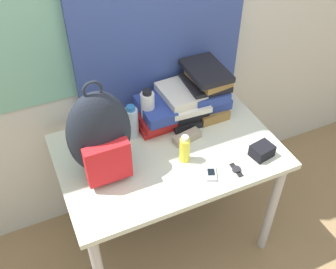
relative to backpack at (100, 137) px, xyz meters
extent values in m
cube|color=beige|center=(0.33, 0.45, 0.29)|extent=(6.00, 0.05, 2.50)
cube|color=#75B299|center=(-0.11, 0.42, 0.34)|extent=(1.10, 0.01, 0.80)
cube|color=#384C93|center=(0.46, 0.39, 0.29)|extent=(0.93, 0.04, 2.50)
cube|color=beige|center=(0.33, 0.01, -0.23)|extent=(1.09, 0.72, 0.03)
cylinder|color=#B2B2B7|center=(0.82, -0.30, -0.60)|extent=(0.05, 0.05, 0.71)
cylinder|color=#B2B2B7|center=(-0.16, 0.31, -0.60)|extent=(0.05, 0.05, 0.71)
cylinder|color=#B2B2B7|center=(0.82, 0.31, -0.60)|extent=(0.05, 0.05, 0.71)
ellipsoid|color=#1E232D|center=(0.00, 0.01, 0.01)|extent=(0.29, 0.16, 0.44)
cube|color=red|center=(0.00, -0.09, -0.08)|extent=(0.20, 0.06, 0.20)
torus|color=#1E232D|center=(0.00, 0.01, 0.24)|extent=(0.08, 0.01, 0.08)
cube|color=red|center=(0.34, 0.22, -0.20)|extent=(0.20, 0.22, 0.04)
cube|color=red|center=(0.33, 0.21, -0.16)|extent=(0.19, 0.24, 0.04)
cube|color=navy|center=(0.35, 0.21, -0.11)|extent=(0.15, 0.25, 0.06)
cube|color=black|center=(0.51, 0.21, -0.20)|extent=(0.19, 0.26, 0.04)
cube|color=black|center=(0.51, 0.21, -0.15)|extent=(0.23, 0.23, 0.06)
cube|color=silver|center=(0.51, 0.21, -0.10)|extent=(0.22, 0.28, 0.03)
cube|color=silver|center=(0.50, 0.22, -0.06)|extent=(0.20, 0.25, 0.05)
cube|color=olive|center=(0.65, 0.21, -0.19)|extent=(0.17, 0.26, 0.05)
cube|color=navy|center=(0.66, 0.21, -0.13)|extent=(0.22, 0.23, 0.05)
cube|color=navy|center=(0.64, 0.21, -0.08)|extent=(0.20, 0.24, 0.05)
cube|color=black|center=(0.64, 0.22, -0.04)|extent=(0.22, 0.24, 0.03)
cube|color=olive|center=(0.66, 0.22, 0.00)|extent=(0.18, 0.25, 0.04)
cube|color=black|center=(0.64, 0.22, 0.04)|extent=(0.19, 0.28, 0.03)
cylinder|color=silver|center=(0.20, 0.18, -0.13)|extent=(0.07, 0.07, 0.17)
cylinder|color=#286BB7|center=(0.20, 0.18, -0.04)|extent=(0.04, 0.04, 0.02)
cylinder|color=white|center=(0.30, 0.20, -0.10)|extent=(0.07, 0.07, 0.22)
cylinder|color=black|center=(0.30, 0.20, 0.02)|extent=(0.05, 0.05, 0.02)
cylinder|color=yellow|center=(0.37, -0.09, -0.15)|extent=(0.05, 0.05, 0.13)
cylinder|color=white|center=(0.37, -0.09, -0.07)|extent=(0.03, 0.03, 0.02)
cube|color=#B7BCC6|center=(0.44, -0.23, -0.21)|extent=(0.08, 0.11, 0.02)
cube|color=black|center=(0.44, -0.23, -0.20)|extent=(0.05, 0.05, 0.00)
cube|color=gray|center=(0.45, 0.03, -0.20)|extent=(0.16, 0.08, 0.04)
cube|color=black|center=(0.73, -0.22, -0.18)|extent=(0.12, 0.10, 0.06)
cube|color=black|center=(0.56, -0.26, -0.21)|extent=(0.03, 0.09, 0.00)
cylinder|color=#232328|center=(0.56, -0.26, -0.21)|extent=(0.04, 0.04, 0.01)
camera|label=1|loc=(-0.25, -1.27, 1.16)|focal=42.00mm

